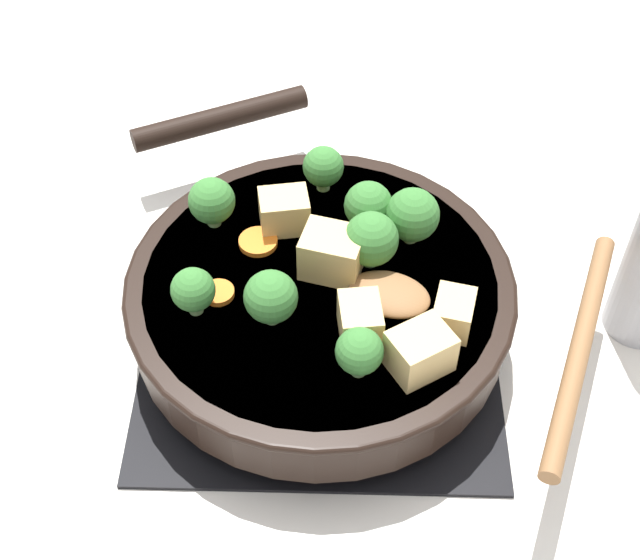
% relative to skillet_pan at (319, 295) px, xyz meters
% --- Properties ---
extents(ground_plane, '(2.40, 2.40, 0.00)m').
position_rel_skillet_pan_xyz_m(ground_plane, '(-0.00, 0.00, -0.06)').
color(ground_plane, white).
extents(front_burner_grate, '(0.31, 0.31, 0.03)m').
position_rel_skillet_pan_xyz_m(front_burner_grate, '(-0.00, 0.00, -0.04)').
color(front_burner_grate, black).
rests_on(front_burner_grate, ground_plane).
extents(skillet_pan, '(0.36, 0.44, 0.05)m').
position_rel_skillet_pan_xyz_m(skillet_pan, '(0.00, 0.00, 0.00)').
color(skillet_pan, black).
rests_on(skillet_pan, front_burner_grate).
extents(wooden_spoon, '(0.23, 0.23, 0.02)m').
position_rel_skillet_pan_xyz_m(wooden_spoon, '(-0.14, 0.05, 0.03)').
color(wooden_spoon, brown).
rests_on(wooden_spoon, skillet_pan).
extents(tofu_cube_center_large, '(0.04, 0.04, 0.03)m').
position_rel_skillet_pan_xyz_m(tofu_cube_center_large, '(-0.11, 0.05, 0.04)').
color(tofu_cube_center_large, '#DBB770').
rests_on(tofu_cube_center_large, skillet_pan).
extents(tofu_cube_near_handle, '(0.06, 0.05, 0.04)m').
position_rel_skillet_pan_xyz_m(tofu_cube_near_handle, '(-0.08, 0.09, 0.04)').
color(tofu_cube_near_handle, '#DBB770').
rests_on(tofu_cube_near_handle, skillet_pan).
extents(tofu_cube_east_chunk, '(0.04, 0.04, 0.03)m').
position_rel_skillet_pan_xyz_m(tofu_cube_east_chunk, '(-0.03, 0.06, 0.04)').
color(tofu_cube_east_chunk, '#DBB770').
rests_on(tofu_cube_east_chunk, skillet_pan).
extents(tofu_cube_west_chunk, '(0.06, 0.05, 0.04)m').
position_rel_skillet_pan_xyz_m(tofu_cube_west_chunk, '(-0.01, -0.01, 0.04)').
color(tofu_cube_west_chunk, '#DBB770').
rests_on(tofu_cube_west_chunk, skillet_pan).
extents(tofu_cube_back_piece, '(0.05, 0.04, 0.03)m').
position_rel_skillet_pan_xyz_m(tofu_cube_back_piece, '(0.03, -0.06, 0.04)').
color(tofu_cube_back_piece, '#DBB770').
rests_on(tofu_cube_back_piece, skillet_pan).
extents(broccoli_floret_near_spoon, '(0.04, 0.04, 0.04)m').
position_rel_skillet_pan_xyz_m(broccoli_floret_near_spoon, '(-0.03, 0.10, 0.05)').
color(broccoli_floret_near_spoon, '#709956').
rests_on(broccoli_floret_near_spoon, skillet_pan).
extents(broccoli_floret_center_top, '(0.04, 0.04, 0.05)m').
position_rel_skillet_pan_xyz_m(broccoli_floret_center_top, '(0.04, 0.05, 0.05)').
color(broccoli_floret_center_top, '#709956').
rests_on(broccoli_floret_center_top, skillet_pan).
extents(broccoli_floret_east_rim, '(0.04, 0.04, 0.04)m').
position_rel_skillet_pan_xyz_m(broccoli_floret_east_rim, '(0.10, 0.04, 0.05)').
color(broccoli_floret_east_rim, '#709956').
rests_on(broccoli_floret_east_rim, skillet_pan).
extents(broccoli_floret_west_rim, '(0.04, 0.04, 0.04)m').
position_rel_skillet_pan_xyz_m(broccoli_floret_west_rim, '(0.00, -0.11, 0.05)').
color(broccoli_floret_west_rim, '#709956').
rests_on(broccoli_floret_west_rim, skillet_pan).
extents(broccoli_floret_north_edge, '(0.04, 0.04, 0.05)m').
position_rel_skillet_pan_xyz_m(broccoli_floret_north_edge, '(-0.04, -0.06, 0.05)').
color(broccoli_floret_north_edge, '#709956').
rests_on(broccoli_floret_north_edge, skillet_pan).
extents(broccoli_floret_south_cluster, '(0.05, 0.05, 0.05)m').
position_rel_skillet_pan_xyz_m(broccoli_floret_south_cluster, '(-0.04, -0.02, 0.05)').
color(broccoli_floret_south_cluster, '#709956').
rests_on(broccoli_floret_south_cluster, skillet_pan).
extents(broccoli_floret_mid_floret, '(0.05, 0.05, 0.05)m').
position_rel_skillet_pan_xyz_m(broccoli_floret_mid_floret, '(-0.08, -0.05, 0.05)').
color(broccoli_floret_mid_floret, '#709956').
rests_on(broccoli_floret_mid_floret, skillet_pan).
extents(broccoli_floret_small_inner, '(0.04, 0.04, 0.05)m').
position_rel_skillet_pan_xyz_m(broccoli_floret_small_inner, '(0.09, -0.06, 0.05)').
color(broccoli_floret_small_inner, '#709956').
rests_on(broccoli_floret_small_inner, skillet_pan).
extents(carrot_slice_orange_thin, '(0.03, 0.03, 0.01)m').
position_rel_skillet_pan_xyz_m(carrot_slice_orange_thin, '(0.08, 0.02, 0.02)').
color(carrot_slice_orange_thin, orange).
rests_on(carrot_slice_orange_thin, skillet_pan).
extents(carrot_slice_near_center, '(0.02, 0.02, 0.01)m').
position_rel_skillet_pan_xyz_m(carrot_slice_near_center, '(-0.06, -0.07, 0.02)').
color(carrot_slice_near_center, orange).
rests_on(carrot_slice_near_center, skillet_pan).
extents(carrot_slice_edge_slice, '(0.03, 0.03, 0.01)m').
position_rel_skillet_pan_xyz_m(carrot_slice_edge_slice, '(0.05, -0.04, 0.02)').
color(carrot_slice_edge_slice, orange).
rests_on(carrot_slice_edge_slice, skillet_pan).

